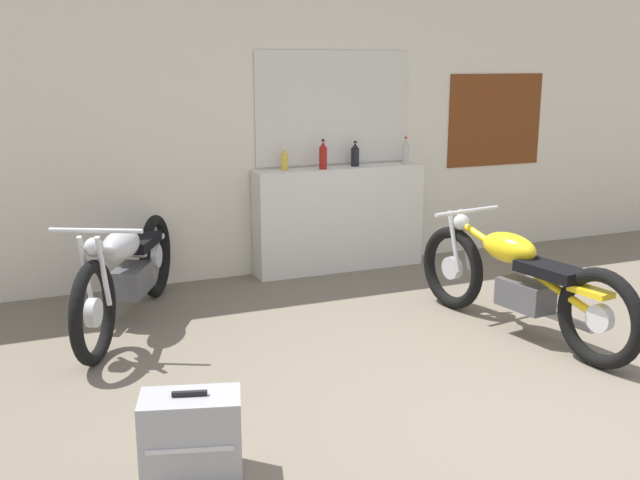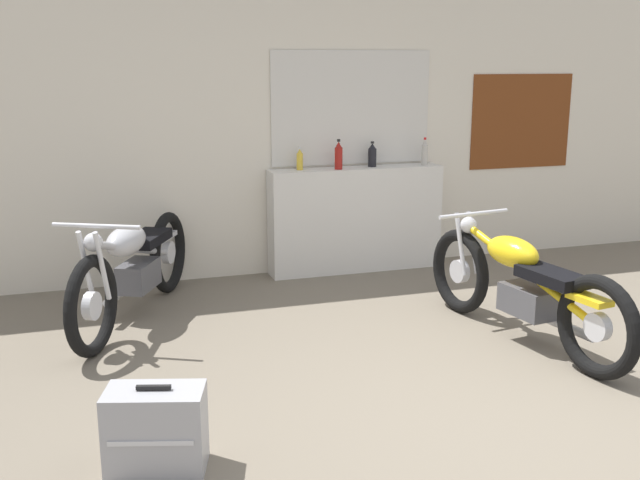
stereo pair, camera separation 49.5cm
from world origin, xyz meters
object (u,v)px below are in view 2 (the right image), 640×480
Objects in this scene: motorcycle_yellow at (522,286)px; motorcycle_silver at (134,266)px; bottle_center at (372,156)px; hard_case_silver at (156,430)px; bottle_right_center at (425,153)px; bottle_left_center at (339,156)px; bottle_leftmost at (300,160)px.

motorcycle_yellow is 1.06× the size of motorcycle_silver.
bottle_center is 0.45× the size of hard_case_silver.
hard_case_silver is at bearing -159.71° from motorcycle_yellow.
bottle_center is at bearing 98.08° from motorcycle_yellow.
bottle_right_center reaches higher than bottle_center.
hard_case_silver is (-2.70, -1.00, -0.20)m from motorcycle_yellow.
bottle_left_center is 0.14× the size of motorcycle_silver.
bottle_center is 0.90× the size of bottle_right_center.
bottle_leftmost is at bearing 177.88° from bottle_right_center.
motorcycle_yellow is (0.67, -2.11, -0.72)m from bottle_left_center.
motorcycle_silver is at bearing 153.22° from motorcycle_yellow.
motorcycle_yellow reaches higher than hard_case_silver.
bottle_right_center is 0.13× the size of motorcycle_yellow.
bottle_center is 0.53m from bottle_right_center.
bottle_right_center is (0.89, 0.02, -0.01)m from bottle_left_center.
bottle_leftmost is at bearing 28.10° from motorcycle_silver.
bottle_center is 0.11× the size of motorcycle_yellow.
bottle_center is (0.36, 0.07, -0.02)m from bottle_left_center.
hard_case_silver is (-2.39, -3.18, -0.90)m from bottle_center.
bottle_center reaches higher than motorcycle_yellow.
motorcycle_silver is 2.34m from hard_case_silver.
bottle_leftmost reaches higher than motorcycle_silver.
bottle_right_center is (1.25, -0.05, 0.02)m from bottle_leftmost.
bottle_left_center is at bearing -11.29° from bottle_leftmost.
motorcycle_silver is (-2.85, -0.81, -0.69)m from bottle_right_center.
bottle_center reaches higher than bottle_leftmost.
bottle_leftmost is 0.39× the size of hard_case_silver.
bottle_center is at bearing -0.30° from bottle_leftmost.
hard_case_silver is at bearing -123.11° from bottle_left_center.
bottle_left_center reaches higher than bottle_center.
bottle_right_center is at bearing 1.60° from bottle_left_center.
motorcycle_yellow is (1.03, -2.18, -0.69)m from bottle_leftmost.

